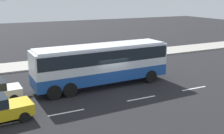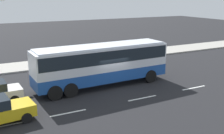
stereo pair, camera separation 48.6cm
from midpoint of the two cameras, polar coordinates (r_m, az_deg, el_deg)
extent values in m
plane|color=black|center=(22.63, 0.23, -4.16)|extent=(120.00, 120.00, 0.00)
cube|color=#A8A399|center=(31.44, -7.80, 1.27)|extent=(80.00, 4.00, 0.15)
cube|color=white|center=(17.44, -21.59, -11.22)|extent=(2.40, 0.16, 0.01)
cube|color=white|center=(18.05, -8.71, -9.38)|extent=(2.40, 0.16, 0.01)
cube|color=white|center=(20.30, 6.85, -6.52)|extent=(2.40, 0.16, 0.01)
cube|color=white|center=(23.29, 17.33, -4.29)|extent=(2.40, 0.16, 0.01)
cube|color=#1E4C9E|center=(22.62, -1.47, -1.47)|extent=(11.38, 2.90, 0.93)
cube|color=silver|center=(22.27, -1.49, 1.95)|extent=(11.38, 2.90, 1.83)
cube|color=black|center=(22.21, -1.49, 2.61)|extent=(11.16, 2.92, 1.01)
cube|color=black|center=(25.19, 10.01, 3.45)|extent=(0.19, 2.34, 1.47)
cube|color=silver|center=(22.07, -1.51, 4.42)|extent=(10.93, 2.73, 0.12)
cylinder|color=black|center=(25.72, 5.43, -0.61)|extent=(1.11, 0.33, 1.10)
cylinder|color=black|center=(23.80, 8.64, -1.98)|extent=(1.11, 0.33, 1.10)
cylinder|color=black|center=(22.68, -10.24, -2.90)|extent=(1.11, 0.33, 1.10)
cylinder|color=black|center=(20.48, -8.12, -4.75)|extent=(1.11, 0.33, 1.10)
cylinder|color=black|center=(22.37, -13.16, -3.30)|extent=(1.11, 0.33, 1.10)
cylinder|color=black|center=(20.14, -11.34, -5.24)|extent=(1.11, 0.33, 1.10)
cylinder|color=black|center=(18.69, -18.41, -8.09)|extent=(0.66, 0.26, 0.64)
cylinder|color=black|center=(17.21, -17.04, -10.00)|extent=(0.66, 0.26, 0.64)
cylinder|color=black|center=(21.86, -19.91, -4.88)|extent=(0.65, 0.23, 0.64)
cylinder|color=black|center=(20.30, -19.14, -6.31)|extent=(0.65, 0.23, 0.64)
cylinder|color=#38334C|center=(31.58, -5.21, 2.33)|extent=(0.14, 0.14, 0.85)
cylinder|color=#38334C|center=(31.67, -4.96, 2.37)|extent=(0.14, 0.14, 0.85)
cylinder|color=#2672B2|center=(31.48, -5.12, 3.67)|extent=(0.32, 0.32, 0.63)
sphere|color=brown|center=(31.40, -5.13, 4.44)|extent=(0.23, 0.23, 0.23)
cylinder|color=black|center=(33.53, 3.13, 3.04)|extent=(0.14, 0.14, 0.78)
cylinder|color=black|center=(33.63, 3.34, 3.07)|extent=(0.14, 0.14, 0.78)
cylinder|color=#2672B2|center=(33.45, 3.25, 4.20)|extent=(0.32, 0.32, 0.58)
sphere|color=brown|center=(33.38, 3.26, 4.86)|extent=(0.21, 0.21, 0.21)
cube|color=silver|center=(27.98, -21.29, 12.97)|extent=(0.50, 0.24, 0.16)
camera|label=1|loc=(0.24, 90.61, -0.16)|focal=43.77mm
camera|label=2|loc=(0.24, -89.39, 0.16)|focal=43.77mm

